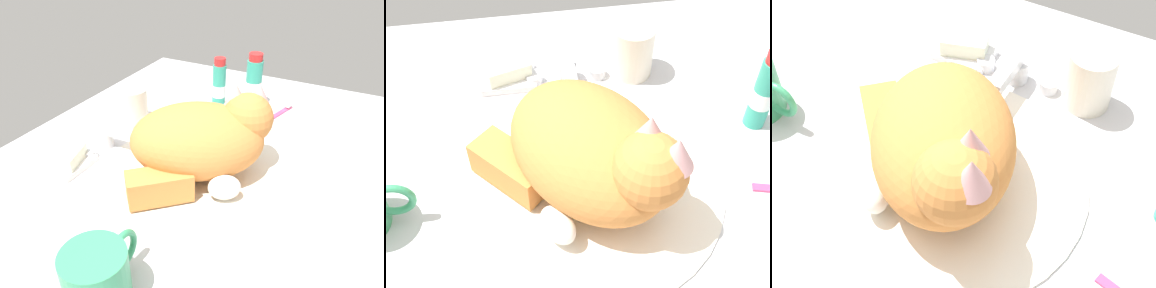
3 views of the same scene
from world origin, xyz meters
TOP-DOWN VIEW (x-y plane):
  - ground_plane at (0.00, 0.00)cm, footprint 110.00×82.50cm
  - sink_basin at (0.00, 0.00)cm, footprint 37.20×37.20cm
  - faucet at (0.00, 20.59)cm, footprint 13.28×10.13cm
  - cat at (0.42, -1.10)cm, footprint 29.37×29.81cm
  - rinse_cup at (11.00, 22.20)cm, footprint 6.82×6.82cm
  - soap_dish at (-9.49, 22.92)cm, footprint 9.00×6.40cm
  - soap_bar at (-9.49, 22.92)cm, footprint 7.99×6.05cm
  - toothpaste_bottle at (27.00, 7.75)cm, footprint 3.28×3.28cm

SIDE VIEW (x-z plane):
  - ground_plane at x=0.00cm, z-range -3.00..0.00cm
  - sink_basin at x=0.00cm, z-range 0.00..0.93cm
  - soap_dish at x=-9.49cm, z-range 0.00..1.20cm
  - faucet at x=0.00cm, z-range -0.37..5.17cm
  - soap_bar at x=-9.49cm, z-range 1.20..3.85cm
  - rinse_cup at x=11.00cm, z-range 0.00..8.94cm
  - toothpaste_bottle at x=27.00cm, z-range -0.47..13.15cm
  - cat at x=0.42cm, z-range -0.22..16.13cm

